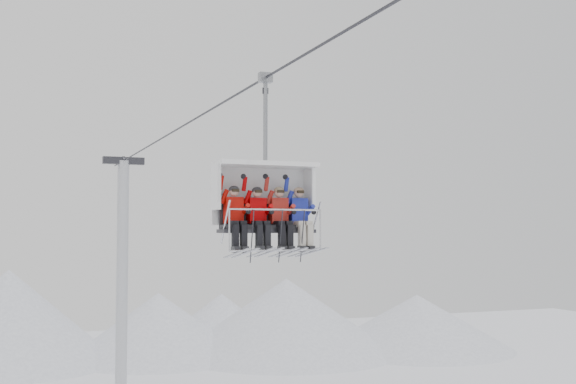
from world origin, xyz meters
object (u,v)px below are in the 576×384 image
object	(u,v)px
skier_center_left	(258,216)
chairlift_carrier	(263,196)
skier_center_right	(280,216)
skier_far_left	(235,216)
lift_tower_right	(122,315)
skier_far_right	(300,216)

from	to	relation	value
skier_center_left	chairlift_carrier	bearing A→B (deg)	53.72
chairlift_carrier	skier_center_right	world-z (taller)	chairlift_carrier
chairlift_carrier	skier_center_right	size ratio (longest dim) A/B	2.36
skier_center_left	skier_far_left	bearing A→B (deg)	179.82
skier_center_left	skier_center_right	xyz separation A→B (m)	(0.52, 0.00, 0.01)
lift_tower_right	skier_center_right	bearing A→B (deg)	-89.19
lift_tower_right	skier_far_left	xyz separation A→B (m)	(-0.75, -20.80, 4.41)
chairlift_carrier	skier_far_right	size ratio (longest dim) A/B	2.36
skier_far_left	chairlift_carrier	bearing A→B (deg)	21.99
skier_center_right	skier_far_right	size ratio (longest dim) A/B	1.00
skier_center_left	skier_far_right	distance (m)	0.99
lift_tower_right	skier_far_left	bearing A→B (deg)	-92.08
chairlift_carrier	skier_center_right	bearing A→B (deg)	-46.16
chairlift_carrier	skier_center_right	xyz separation A→B (m)	(0.29, -0.30, -0.46)
skier_center_left	skier_far_right	size ratio (longest dim) A/B	1.00
chairlift_carrier	skier_far_right	xyz separation A→B (m)	(0.76, -0.30, -0.46)
chairlift_carrier	skier_far_left	size ratio (longest dim) A/B	2.36
skier_far_right	lift_tower_right	bearing A→B (deg)	92.10
chairlift_carrier	skier_far_left	world-z (taller)	chairlift_carrier
chairlift_carrier	skier_center_right	distance (m)	0.63
skier_far_left	skier_center_left	xyz separation A→B (m)	(0.53, -0.00, -0.01)
lift_tower_right	chairlift_carrier	bearing A→B (deg)	-90.00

